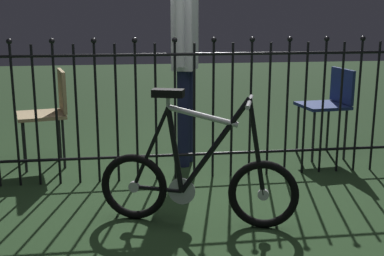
# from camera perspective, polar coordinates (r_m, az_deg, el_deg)

# --- Properties ---
(ground_plane) EXTENTS (20.00, 20.00, 0.00)m
(ground_plane) POSITION_cam_1_polar(r_m,az_deg,el_deg) (3.59, 0.85, -9.36)
(ground_plane) COLOR #1F371C
(iron_fence) EXTENTS (4.03, 0.07, 1.24)m
(iron_fence) POSITION_cam_1_polar(r_m,az_deg,el_deg) (4.10, -1.20, 2.52)
(iron_fence) COLOR black
(iron_fence) RESTS_ON ground
(bicycle) EXTENTS (1.27, 0.52, 0.89)m
(bicycle) POSITION_cam_1_polar(r_m,az_deg,el_deg) (3.29, 0.56, -5.96)
(bicycle) COLOR black
(bicycle) RESTS_ON ground
(chair_navy) EXTENTS (0.46, 0.45, 0.84)m
(chair_navy) POSITION_cam_1_polar(r_m,az_deg,el_deg) (4.97, 15.35, 2.97)
(chair_navy) COLOR black
(chair_navy) RESTS_ON ground
(chair_tan) EXTENTS (0.49, 0.49, 0.86)m
(chair_tan) POSITION_cam_1_polar(r_m,az_deg,el_deg) (4.68, -15.78, 2.25)
(chair_tan) COLOR black
(chair_tan) RESTS_ON ground
(person_visitor) EXTENTS (0.27, 0.45, 1.73)m
(person_visitor) POSITION_cam_1_polar(r_m,az_deg,el_deg) (4.46, -0.79, 8.89)
(person_visitor) COLOR #191E3F
(person_visitor) RESTS_ON ground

